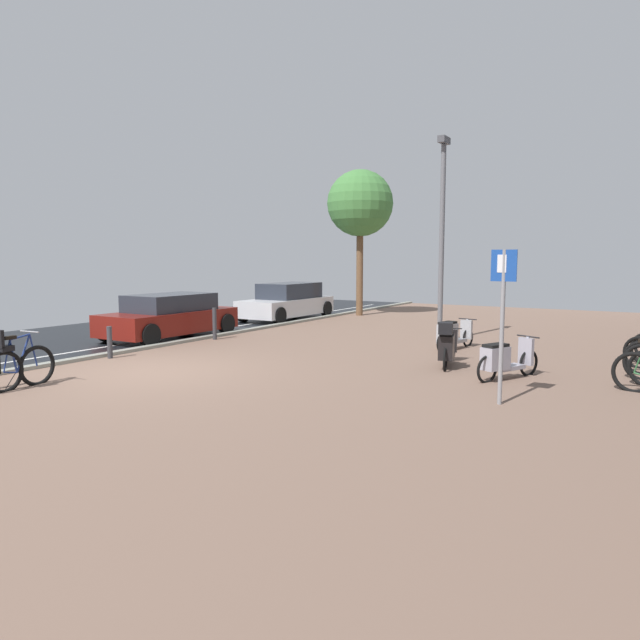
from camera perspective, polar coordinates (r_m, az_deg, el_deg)
ground at (r=11.42m, az=-11.72°, el=-5.93°), size 21.00×40.00×0.13m
bicycle_foreground at (r=11.71m, az=-28.02°, el=-4.08°), size 0.64×1.45×1.14m
scooter_near at (r=11.64m, az=17.87°, el=-3.77°), size 0.91×1.63×0.83m
scooter_mid at (r=12.60m, az=12.57°, el=-2.54°), size 0.72×1.73×1.05m
scooter_far at (r=15.04m, az=13.04°, el=-1.41°), size 0.67×1.78×0.78m
parked_car_near at (r=17.53m, az=-14.79°, el=0.35°), size 1.94×4.15×1.29m
parked_car_far at (r=22.19m, az=-3.27°, el=1.82°), size 1.84×4.32×1.39m
parking_sign at (r=9.51m, az=17.77°, el=0.99°), size 0.40×0.07×2.48m
lamp_post at (r=16.32m, az=12.09°, el=8.82°), size 0.20×0.52×5.64m
street_tree at (r=23.62m, az=4.03°, el=11.47°), size 2.68×2.68×5.91m
bollard_near at (r=14.31m, az=-20.27°, el=-2.11°), size 0.12×0.12×0.76m
bollard_far at (r=16.80m, az=-10.49°, el=-0.36°), size 0.12×0.12×0.92m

